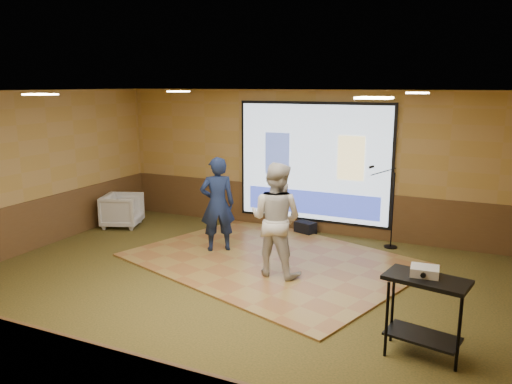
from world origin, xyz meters
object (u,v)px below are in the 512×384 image
at_px(projector, 425,271).
at_px(duffel_bag, 305,228).
at_px(player_right, 276,219).
at_px(mic_stand, 389,222).
at_px(av_table, 425,302).
at_px(dance_floor, 272,260).
at_px(player_left, 217,204).
at_px(projector_screen, 313,164).
at_px(banquet_chair, 122,210).

relative_size(projector, duffel_bag, 0.75).
height_order(player_right, mic_stand, player_right).
bearing_deg(duffel_bag, av_table, -55.09).
distance_m(dance_floor, player_left, 1.45).
xyz_separation_m(projector_screen, mic_stand, (1.67, -0.36, -0.98)).
bearing_deg(av_table, dance_floor, 142.05).
distance_m(player_left, av_table, 4.57).
relative_size(player_left, mic_stand, 1.11).
xyz_separation_m(player_right, av_table, (2.50, -1.60, -0.29)).
distance_m(dance_floor, projector, 3.66).
bearing_deg(duffel_bag, projector, -55.01).
distance_m(player_left, banquet_chair, 2.88).
relative_size(player_right, av_table, 1.94).
bearing_deg(player_left, banquet_chair, -48.19).
distance_m(mic_stand, banquet_chair, 5.72).
bearing_deg(duffel_bag, player_right, -82.43).
bearing_deg(dance_floor, mic_stand, 43.90).
distance_m(dance_floor, banquet_chair, 3.97).
bearing_deg(player_right, mic_stand, -117.25).
xyz_separation_m(projector_screen, duffel_bag, (-0.08, -0.19, -1.35)).
bearing_deg(dance_floor, projector, -37.51).
xyz_separation_m(player_right, mic_stand, (1.42, 2.29, -0.47)).
distance_m(projector_screen, dance_floor, 2.51).
bearing_deg(projector, av_table, -64.76).
bearing_deg(projector_screen, dance_floor, -92.10).
height_order(player_left, projector, player_left).
distance_m(banquet_chair, duffel_bag, 4.06).
xyz_separation_m(player_left, player_right, (1.45, -0.68, 0.04)).
xyz_separation_m(projector_screen, player_right, (0.25, -2.65, -0.51)).
relative_size(dance_floor, av_table, 4.86).
bearing_deg(banquet_chair, av_table, -133.53).
distance_m(projector_screen, projector, 5.01).
height_order(dance_floor, banquet_chair, banquet_chair).
bearing_deg(player_right, projector_screen, -80.01).
xyz_separation_m(av_table, banquet_chair, (-6.72, 2.90, -0.31)).
bearing_deg(av_table, projector_screen, 122.97).
height_order(player_left, mic_stand, player_left).
bearing_deg(mic_stand, player_left, -142.46).
relative_size(player_right, mic_stand, 1.17).
height_order(dance_floor, av_table, av_table).
relative_size(dance_floor, player_right, 2.51).
distance_m(player_right, av_table, 2.98).
height_order(projector, duffel_bag, projector).
height_order(dance_floor, player_left, player_left).
relative_size(player_left, banquet_chair, 2.21).
bearing_deg(player_left, mic_stand, 173.64).
xyz_separation_m(player_left, banquet_chair, (-2.76, 0.62, -0.56)).
bearing_deg(banquet_chair, player_left, -122.85).
bearing_deg(duffel_bag, banquet_chair, -163.45).
bearing_deg(player_right, projector, 152.75).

